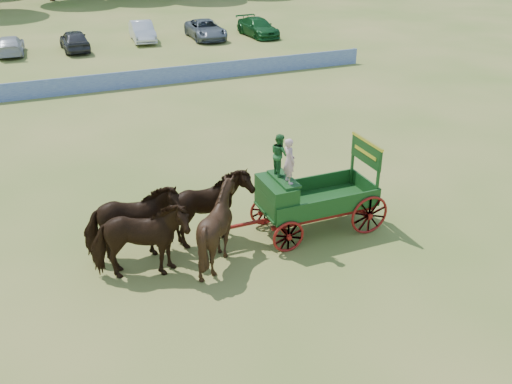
% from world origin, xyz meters
% --- Properties ---
extents(ground, '(160.00, 160.00, 0.00)m').
position_xyz_m(ground, '(0.00, 0.00, 0.00)').
color(ground, '#A48B4A').
rests_on(ground, ground).
extents(horse_lead_left, '(3.16, 1.98, 2.47)m').
position_xyz_m(horse_lead_left, '(-7.65, -2.02, 1.24)').
color(horse_lead_left, black).
rests_on(horse_lead_left, ground).
extents(horse_lead_right, '(3.04, 1.59, 2.47)m').
position_xyz_m(horse_lead_right, '(-7.65, -0.92, 1.24)').
color(horse_lead_right, black).
rests_on(horse_lead_right, ground).
extents(horse_wheel_left, '(2.55, 2.34, 2.48)m').
position_xyz_m(horse_wheel_left, '(-5.25, -2.02, 1.24)').
color(horse_wheel_left, black).
rests_on(horse_wheel_left, ground).
extents(horse_wheel_right, '(3.11, 1.81, 2.47)m').
position_xyz_m(horse_wheel_right, '(-5.25, -0.92, 1.24)').
color(horse_wheel_right, black).
rests_on(horse_wheel_right, ground).
extents(farm_dray, '(6.00, 2.00, 3.63)m').
position_xyz_m(farm_dray, '(-2.26, -1.45, 1.55)').
color(farm_dray, maroon).
rests_on(farm_dray, ground).
extents(sponsor_banner, '(26.00, 0.08, 1.05)m').
position_xyz_m(sponsor_banner, '(-1.00, 18.00, 0.53)').
color(sponsor_banner, '#1B3896').
rests_on(sponsor_banner, ground).
extents(parked_cars, '(37.56, 7.22, 1.63)m').
position_xyz_m(parked_cars, '(-7.32, 30.37, 0.77)').
color(parked_cars, silver).
rests_on(parked_cars, ground).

